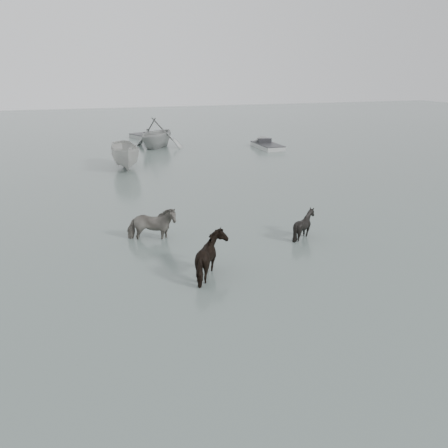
# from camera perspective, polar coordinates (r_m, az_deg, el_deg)

# --- Properties ---
(ground) EXTENTS (140.00, 140.00, 0.00)m
(ground) POSITION_cam_1_polar(r_m,az_deg,el_deg) (15.10, 0.49, -5.32)
(ground) COLOR #4B5953
(ground) RESTS_ON ground
(pony_pinto) EXTENTS (2.16, 1.40, 1.68)m
(pony_pinto) POSITION_cam_1_polar(r_m,az_deg,el_deg) (17.21, -9.49, 0.58)
(pony_pinto) COLOR black
(pony_pinto) RESTS_ON ground
(pony_dark) EXTENTS (1.49, 1.70, 1.62)m
(pony_dark) POSITION_cam_1_polar(r_m,az_deg,el_deg) (13.99, -1.43, -3.79)
(pony_dark) COLOR black
(pony_dark) RESTS_ON ground
(pony_black) EXTENTS (1.37, 1.25, 1.35)m
(pony_black) POSITION_cam_1_polar(r_m,az_deg,el_deg) (17.60, 10.43, 0.36)
(pony_black) COLOR black
(pony_black) RESTS_ON ground
(rowboat_trail) EXTENTS (6.63, 6.76, 2.70)m
(rowboat_trail) POSITION_cam_1_polar(r_m,az_deg,el_deg) (38.85, -8.80, 11.84)
(rowboat_trail) COLOR #A1A4A1
(rowboat_trail) RESTS_ON ground
(boat_small) EXTENTS (1.91, 4.88, 1.87)m
(boat_small) POSITION_cam_1_polar(r_m,az_deg,el_deg) (30.74, -12.71, 8.85)
(boat_small) COLOR #B2B1AD
(boat_small) RESTS_ON ground
(skiff_port) EXTENTS (1.60, 5.37, 0.75)m
(skiff_port) POSITION_cam_1_polar(r_m,az_deg,el_deg) (38.32, 5.70, 10.39)
(skiff_port) COLOR #A8ABA8
(skiff_port) RESTS_ON ground
(skiff_mid) EXTENTS (3.66, 5.54, 0.75)m
(skiff_mid) POSITION_cam_1_polar(r_m,az_deg,el_deg) (44.27, -10.11, 11.40)
(skiff_mid) COLOR #9A9C9A
(skiff_mid) RESTS_ON ground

